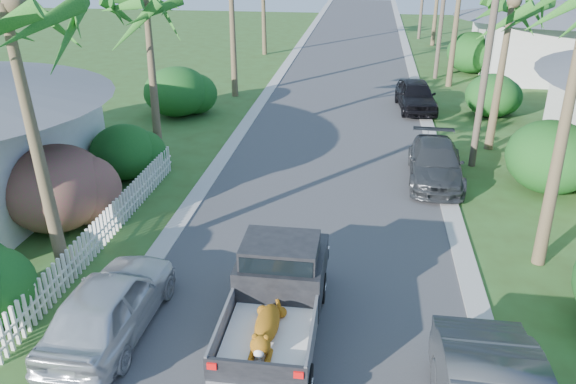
# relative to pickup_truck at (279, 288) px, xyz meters

# --- Properties ---
(road) EXTENTS (8.00, 100.00, 0.02)m
(road) POSITION_rel_pickup_truck_xyz_m (0.39, 22.84, -1.00)
(road) COLOR #38383A
(road) RESTS_ON ground
(curb_left) EXTENTS (0.60, 100.00, 0.06)m
(curb_left) POSITION_rel_pickup_truck_xyz_m (-3.91, 22.84, -0.98)
(curb_left) COLOR #A5A39E
(curb_left) RESTS_ON ground
(curb_right) EXTENTS (0.60, 100.00, 0.06)m
(curb_right) POSITION_rel_pickup_truck_xyz_m (4.69, 22.84, -0.98)
(curb_right) COLOR #A5A39E
(curb_right) RESTS_ON ground
(pickup_truck) EXTENTS (1.98, 5.12, 2.06)m
(pickup_truck) POSITION_rel_pickup_truck_xyz_m (0.00, 0.00, 0.00)
(pickup_truck) COLOR black
(pickup_truck) RESTS_ON ground
(parked_car_rm) EXTENTS (2.06, 4.72, 1.35)m
(parked_car_rm) POSITION_rel_pickup_truck_xyz_m (4.37, 9.14, -0.33)
(parked_car_rm) COLOR #2F3234
(parked_car_rm) RESTS_ON ground
(parked_car_rf) EXTENTS (2.17, 4.56, 1.50)m
(parked_car_rf) POSITION_rel_pickup_truck_xyz_m (4.25, 18.42, -0.26)
(parked_car_rf) COLOR black
(parked_car_rf) RESTS_ON ground
(parked_car_ln) EXTENTS (1.86, 4.45, 1.51)m
(parked_car_ln) POSITION_rel_pickup_truck_xyz_m (-3.69, -0.83, -0.26)
(parked_car_ln) COLOR silver
(parked_car_ln) RESTS_ON ground
(palm_l_a) EXTENTS (4.40, 4.40, 8.20)m
(palm_l_a) POSITION_rel_pickup_truck_xyz_m (-5.81, 0.84, 5.92)
(palm_l_a) COLOR brown
(palm_l_a) RESTS_ON ground
(palm_l_b) EXTENTS (4.40, 4.40, 7.40)m
(palm_l_b) POSITION_rel_pickup_truck_xyz_m (-6.41, 9.84, 5.14)
(palm_l_b) COLOR brown
(palm_l_b) RESTS_ON ground
(palm_r_b) EXTENTS (4.40, 4.40, 7.20)m
(palm_r_b) POSITION_rel_pickup_truck_xyz_m (6.99, 12.84, 4.94)
(palm_r_b) COLOR brown
(palm_r_b) RESTS_ON ground
(shrub_l_b) EXTENTS (3.00, 3.30, 2.60)m
(shrub_l_b) POSITION_rel_pickup_truck_xyz_m (-7.41, 3.84, 0.29)
(shrub_l_b) COLOR #B21949
(shrub_l_b) RESTS_ON ground
(shrub_l_c) EXTENTS (2.40, 2.64, 2.00)m
(shrub_l_c) POSITION_rel_pickup_truck_xyz_m (-7.01, 7.84, -0.01)
(shrub_l_c) COLOR #134519
(shrub_l_c) RESTS_ON ground
(shrub_l_d) EXTENTS (3.20, 3.52, 2.40)m
(shrub_l_d) POSITION_rel_pickup_truck_xyz_m (-7.61, 15.84, 0.19)
(shrub_l_d) COLOR #134519
(shrub_l_d) RESTS_ON ground
(shrub_r_b) EXTENTS (3.00, 3.30, 2.50)m
(shrub_r_b) POSITION_rel_pickup_truck_xyz_m (8.19, 8.84, 0.24)
(shrub_r_b) COLOR #134519
(shrub_r_b) RESTS_ON ground
(shrub_r_c) EXTENTS (2.60, 2.86, 2.10)m
(shrub_r_c) POSITION_rel_pickup_truck_xyz_m (7.89, 17.84, 0.04)
(shrub_r_c) COLOR #134519
(shrub_r_c) RESTS_ON ground
(shrub_r_d) EXTENTS (3.20, 3.52, 2.60)m
(shrub_r_d) POSITION_rel_pickup_truck_xyz_m (8.39, 27.84, 0.29)
(shrub_r_d) COLOR #134519
(shrub_r_d) RESTS_ON ground
(picket_fence) EXTENTS (0.10, 11.00, 1.00)m
(picket_fence) POSITION_rel_pickup_truck_xyz_m (-5.61, 3.34, -0.51)
(picket_fence) COLOR white
(picket_fence) RESTS_ON ground
(house_right_far) EXTENTS (9.00, 8.00, 4.60)m
(house_right_far) POSITION_rel_pickup_truck_xyz_m (13.39, 27.84, 1.11)
(house_right_far) COLOR silver
(house_right_far) RESTS_ON ground
(utility_pole_b) EXTENTS (1.60, 0.26, 9.00)m
(utility_pole_b) POSITION_rel_pickup_truck_xyz_m (5.99, 10.84, 3.59)
(utility_pole_b) COLOR brown
(utility_pole_b) RESTS_ON ground
(utility_pole_c) EXTENTS (1.60, 0.26, 9.00)m
(utility_pole_c) POSITION_rel_pickup_truck_xyz_m (5.99, 25.84, 3.59)
(utility_pole_c) COLOR brown
(utility_pole_c) RESTS_ON ground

